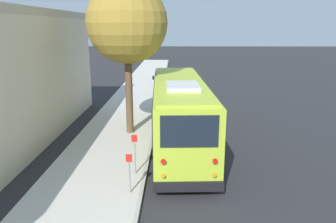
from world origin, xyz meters
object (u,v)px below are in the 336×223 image
at_px(shuttle_bus, 179,109).
at_px(parked_sedan_navy, 175,78).
at_px(street_tree, 127,18).
at_px(sign_post_near, 129,173).
at_px(parked_sedan_tan, 173,88).
at_px(sign_post_far, 135,154).

xyz_separation_m(shuttle_bus, parked_sedan_navy, (18.08, 0.26, -1.25)).
bearing_deg(street_tree, sign_post_near, -172.60).
distance_m(shuttle_bus, street_tree, 5.40).
relative_size(parked_sedan_tan, sign_post_far, 2.65).
height_order(parked_sedan_tan, sign_post_near, sign_post_near).
bearing_deg(sign_post_far, street_tree, 9.50).
bearing_deg(parked_sedan_navy, shuttle_bus, 179.33).
distance_m(parked_sedan_tan, parked_sedan_navy, 5.59).
relative_size(shuttle_bus, parked_sedan_navy, 2.60).
xyz_separation_m(parked_sedan_tan, sign_post_near, (-17.75, 1.37, 0.30)).
xyz_separation_m(parked_sedan_navy, sign_post_far, (-21.80, 1.54, 0.38)).
relative_size(parked_sedan_navy, street_tree, 0.50).
height_order(parked_sedan_tan, sign_post_far, sign_post_far).
relative_size(parked_sedan_navy, sign_post_far, 2.63).
distance_m(sign_post_near, sign_post_far, 1.54).
bearing_deg(shuttle_bus, sign_post_near, 158.37).
relative_size(parked_sedan_tan, sign_post_near, 2.96).
xyz_separation_m(shuttle_bus, parked_sedan_tan, (12.50, 0.42, -1.25)).
bearing_deg(sign_post_far, sign_post_near, 180.00).
bearing_deg(sign_post_near, parked_sedan_tan, -4.43).
height_order(parked_sedan_navy, sign_post_near, sign_post_near).
bearing_deg(shuttle_bus, sign_post_far, 151.42).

